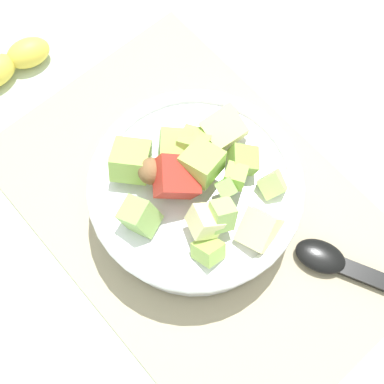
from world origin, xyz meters
name	(u,v)px	position (x,y,z in m)	size (l,w,h in m)	color
ground_plane	(199,211)	(0.00, 0.00, 0.00)	(2.40, 2.40, 0.00)	silver
placemat	(199,210)	(0.00, 0.00, 0.00)	(0.47, 0.31, 0.01)	tan
salad_bowl	(192,194)	(0.01, 0.00, 0.05)	(0.23, 0.23, 0.12)	white
serving_spoon	(356,271)	(-0.16, -0.08, 0.01)	(0.20, 0.11, 0.01)	black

